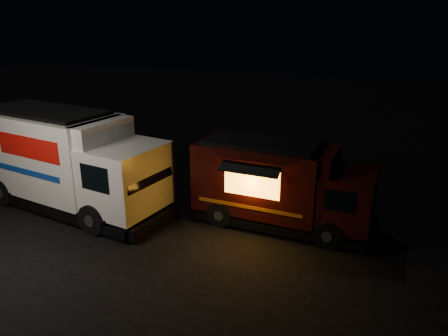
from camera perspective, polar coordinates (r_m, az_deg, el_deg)
ground at (r=14.17m, az=-10.18°, el=-8.01°), size 80.00×80.00×0.00m
white_truck at (r=15.89m, az=-19.51°, el=0.86°), size 7.88×4.06×3.41m
red_truck at (r=13.93m, az=7.77°, el=-2.21°), size 6.04×2.71×2.72m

